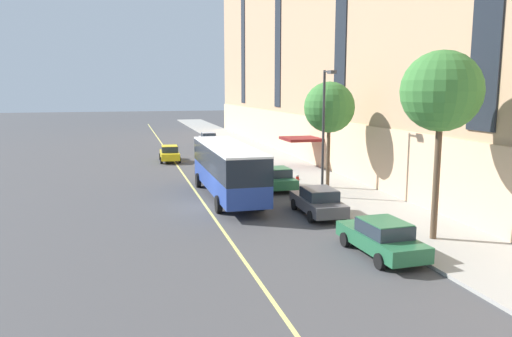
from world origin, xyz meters
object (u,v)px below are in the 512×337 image
object	(u,v)px
taxi_cab	(170,153)
parked_car_white_0	(248,161)
city_bus	(227,167)
parked_car_green_6	(277,178)
street_tree_near_corner	(441,92)
street_tree_mid_block	(329,108)
parked_car_darkgray_3	(318,201)
parked_car_navy_4	(222,146)
fire_hydrant	(297,179)
parked_car_green_5	(382,238)
street_lamp	(325,122)
parked_car_silver_1	(208,139)

from	to	relation	value
taxi_cab	parked_car_white_0	bearing A→B (deg)	-46.89
city_bus	parked_car_green_6	world-z (taller)	city_bus
street_tree_near_corner	street_tree_mid_block	distance (m)	12.46
parked_car_darkgray_3	street_tree_mid_block	size ratio (longest dim) A/B	0.65
parked_car_navy_4	parked_car_green_6	distance (m)	20.62
city_bus	fire_hydrant	world-z (taller)	city_bus
city_bus	taxi_cab	size ratio (longest dim) A/B	2.72
parked_car_navy_4	taxi_cab	distance (m)	7.95
parked_car_green_5	city_bus	bearing A→B (deg)	107.81
parked_car_green_5	fire_hydrant	world-z (taller)	parked_car_green_5
parked_car_green_6	fire_hydrant	distance (m)	1.93
parked_car_darkgray_3	street_tree_near_corner	distance (m)	9.05
parked_car_green_5	fire_hydrant	size ratio (longest dim) A/B	6.71
parked_car_darkgray_3	parked_car_navy_4	world-z (taller)	same
parked_car_darkgray_3	fire_hydrant	world-z (taller)	parked_car_darkgray_3
fire_hydrant	street_lamp	bearing A→B (deg)	-88.76
street_lamp	fire_hydrant	xyz separation A→B (m)	(-0.10, 4.62, -4.43)
parked_car_green_6	street_lamp	size ratio (longest dim) A/B	0.55
taxi_cab	street_lamp	distance (m)	21.38
parked_car_darkgray_3	parked_car_silver_1	bearing A→B (deg)	90.24
street_lamp	parked_car_silver_1	bearing A→B (deg)	93.39
parked_car_green_6	taxi_cab	distance (m)	16.63
parked_car_green_6	parked_car_green_5	bearing A→B (deg)	-89.45
parked_car_navy_4	parked_car_green_5	size ratio (longest dim) A/B	0.90
parked_car_white_0	street_lamp	xyz separation A→B (m)	(1.75, -12.85, 4.14)
parked_car_silver_1	parked_car_darkgray_3	xyz separation A→B (m)	(0.16, -36.35, 0.00)
parked_car_darkgray_3	fire_hydrant	distance (m)	8.36
fire_hydrant	street_tree_mid_block	bearing A→B (deg)	-44.88
parked_car_white_0	street_tree_near_corner	bearing A→B (deg)	-81.59
parked_car_silver_1	parked_car_navy_4	size ratio (longest dim) A/B	0.97
parked_car_white_0	fire_hydrant	world-z (taller)	parked_car_white_0
parked_car_darkgray_3	street_lamp	world-z (taller)	street_lamp
street_lamp	fire_hydrant	world-z (taller)	street_lamp
parked_car_white_0	parked_car_darkgray_3	bearing A→B (deg)	-90.13
parked_car_green_6	fire_hydrant	bearing A→B (deg)	21.29
fire_hydrant	parked_car_green_5	bearing A→B (deg)	-96.17
parked_car_silver_1	parked_car_navy_4	world-z (taller)	same
parked_car_green_6	street_lamp	bearing A→B (deg)	-64.37
parked_car_navy_4	street_tree_mid_block	distance (m)	22.37
parked_car_silver_1	fire_hydrant	xyz separation A→B (m)	(1.84, -28.17, -0.29)
street_tree_mid_block	parked_car_green_6	bearing A→B (deg)	164.63
street_tree_mid_block	fire_hydrant	world-z (taller)	street_tree_mid_block
parked_car_white_0	street_lamp	distance (m)	13.62
city_bus	street_tree_near_corner	size ratio (longest dim) A/B	1.42
taxi_cab	fire_hydrant	size ratio (longest dim) A/B	6.14
taxi_cab	street_tree_mid_block	xyz separation A→B (m)	(9.45, -16.44, 4.91)
city_bus	parked_car_darkgray_3	xyz separation A→B (m)	(3.99, -5.55, -1.23)
parked_car_silver_1	parked_car_navy_4	xyz separation A→B (m)	(0.12, -8.25, 0.00)
parked_car_green_5	street_tree_near_corner	distance (m)	6.97
parked_car_silver_1	parked_car_darkgray_3	world-z (taller)	same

